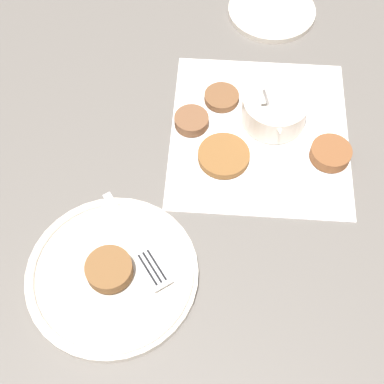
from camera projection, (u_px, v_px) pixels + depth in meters
The scene contains 11 objects.
ground_plane at pixel (274, 133), 0.88m from camera, with size 4.00×4.00×0.00m, color #605B56.
napkin at pixel (259, 132), 0.88m from camera, with size 0.34×0.32×0.00m.
sauce_bowl at pixel (272, 111), 0.87m from camera, with size 0.12×0.11×0.10m.
fritter_0 at pixel (222, 97), 0.90m from camera, with size 0.06×0.06×0.01m.
fritter_1 at pixel (224, 156), 0.84m from camera, with size 0.08×0.08×0.01m.
fritter_2 at pixel (331, 153), 0.84m from camera, with size 0.06×0.06×0.02m.
fritter_3 at pixel (191, 121), 0.87m from camera, with size 0.06×0.06×0.02m.
serving_plate at pixel (112, 274), 0.74m from camera, with size 0.24×0.24×0.02m.
fritter_on_plate at pixel (109, 269), 0.72m from camera, with size 0.06×0.06×0.02m.
fork at pixel (140, 249), 0.75m from camera, with size 0.16×0.10×0.00m.
extra_saucer at pixel (272, 11), 1.02m from camera, with size 0.17×0.17×0.01m.
Camera 1 is at (0.53, -0.15, 0.70)m, focal length 50.00 mm.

